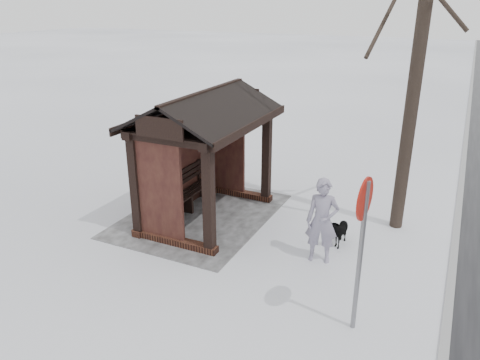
% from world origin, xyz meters
% --- Properties ---
extents(ground, '(120.00, 120.00, 0.00)m').
position_xyz_m(ground, '(0.00, 0.00, 0.00)').
color(ground, white).
rests_on(ground, ground).
extents(kerb, '(120.00, 0.15, 0.06)m').
position_xyz_m(kerb, '(0.00, 5.50, 0.01)').
color(kerb, gray).
rests_on(kerb, ground).
extents(trampled_patch, '(4.20, 3.20, 0.02)m').
position_xyz_m(trampled_patch, '(0.00, -0.20, 0.01)').
color(trampled_patch, '#96969B').
rests_on(trampled_patch, ground).
extents(bus_shelter, '(3.60, 2.40, 3.09)m').
position_xyz_m(bus_shelter, '(0.00, -0.16, 2.17)').
color(bus_shelter, '#3D1E16').
rests_on(bus_shelter, ground).
extents(pedestrian, '(0.54, 0.71, 1.76)m').
position_xyz_m(pedestrian, '(0.75, 3.03, 0.88)').
color(pedestrian, gray).
rests_on(pedestrian, ground).
extents(dog, '(0.75, 0.35, 0.63)m').
position_xyz_m(dog, '(-0.08, 3.17, 0.31)').
color(dog, black).
rests_on(dog, ground).
extents(road_sign, '(0.66, 0.12, 2.60)m').
position_xyz_m(road_sign, '(2.55, 4.11, 1.85)').
color(road_sign, slate).
rests_on(road_sign, ground).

